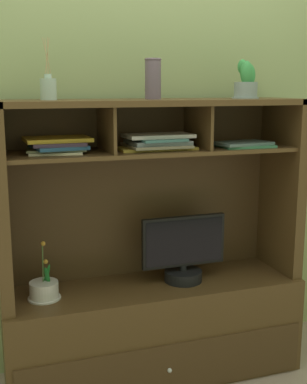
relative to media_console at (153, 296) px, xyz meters
name	(u,v)px	position (x,y,z in m)	size (l,w,h in m)	color
floor_plane	(154,374)	(0.00, -0.01, -0.46)	(6.00, 6.00, 0.02)	#AA9188
back_wall	(138,118)	(0.00, 0.26, 0.95)	(6.00, 0.02, 2.80)	#93A469
media_console	(153,296)	(0.00, 0.00, 0.00)	(1.59, 0.51, 1.51)	#4D351C
tv_monitor	(183,254)	(0.16, -0.03, 0.23)	(0.47, 0.20, 0.36)	black
potted_orchid	(44,290)	(-0.58, -0.03, 0.13)	(0.17, 0.17, 0.30)	silver
magazine_stack_left	(57,145)	(-0.49, 0.02, 0.85)	(0.32, 0.29, 0.07)	beige
magazine_stack_centre	(244,144)	(0.49, -0.07, 0.82)	(0.31, 0.22, 0.03)	#3B7E5C
magazine_stack_right	(157,142)	(0.02, -0.02, 0.85)	(0.39, 0.28, 0.08)	#B59534
diffuser_bottle	(48,88)	(-0.52, 0.01, 1.11)	(0.08, 0.08, 0.29)	#A9C0B2
potted_succulent	(246,83)	(0.52, -0.01, 1.14)	(0.14, 0.14, 0.20)	gray
ceramic_vase	(153,79)	(0.00, 0.00, 1.16)	(0.09, 0.09, 0.20)	#635162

